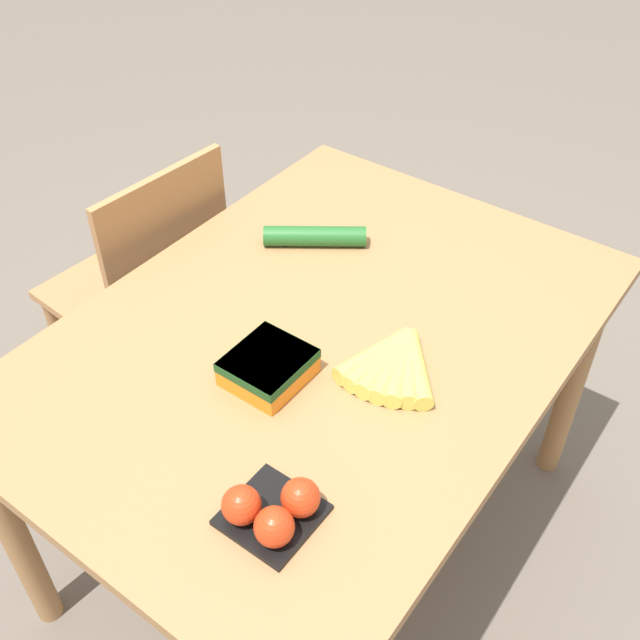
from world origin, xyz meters
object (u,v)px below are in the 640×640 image
banana_bunch (394,364)px  cucumber_near (315,236)px  tomato_pack (272,511)px  chair (148,291)px  carrot_bag (269,366)px

banana_bunch → cucumber_near: size_ratio=0.91×
banana_bunch → tomato_pack: bearing=-176.1°
chair → tomato_pack: bearing=63.7°
chair → cucumber_near: (0.15, -0.46, 0.29)m
cucumber_near → tomato_pack: bearing=-148.3°
tomato_pack → cucumber_near: (0.65, 0.40, -0.01)m
carrot_bag → chair: bearing=68.8°
carrot_bag → cucumber_near: 0.45m
banana_bunch → cucumber_near: cucumber_near is taller
banana_bunch → chair: bearing=83.4°
tomato_pack → carrot_bag: 0.32m
chair → tomato_pack: size_ratio=6.15×
cucumber_near → carrot_bag: bearing=-154.4°
banana_bunch → carrot_bag: (-0.16, 0.18, 0.01)m
tomato_pack → banana_bunch: bearing=3.9°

